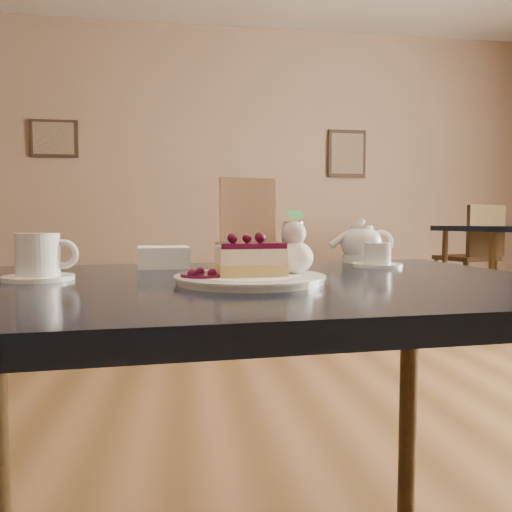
{
  "coord_description": "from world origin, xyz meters",
  "views": [
    {
      "loc": [
        -0.12,
        -0.76,
        0.8
      ],
      "look_at": [
        -0.01,
        -0.0,
        0.75
      ],
      "focal_mm": 35.0,
      "sensor_mm": 36.0,
      "label": 1
    }
  ],
  "objects": [
    {
      "name": "whipped_cream",
      "position": [
        0.07,
        0.08,
        0.74
      ],
      "size": [
        0.07,
        0.07,
        0.06
      ],
      "color": "white",
      "rests_on": "dessert_plate"
    },
    {
      "name": "main_table",
      "position": [
        -0.01,
        0.12,
        0.63
      ],
      "size": [
        1.17,
        0.82,
        0.7
      ],
      "rotation": [
        0.0,
        0.0,
        0.07
      ],
      "color": "black",
      "rests_on": "ground"
    },
    {
      "name": "cheesecake_slice",
      "position": [
        -0.01,
        0.07,
        0.74
      ],
      "size": [
        0.12,
        0.09,
        0.06
      ],
      "rotation": [
        0.0,
        0.0,
        0.07
      ],
      "color": "#DEB754",
      "rests_on": "dessert_plate"
    },
    {
      "name": "menu_card",
      "position": [
        0.03,
        0.42,
        0.8
      ],
      "size": [
        0.13,
        0.04,
        0.21
      ],
      "primitive_type": "cube",
      "rotation": [
        0.0,
        0.0,
        0.07
      ],
      "color": "#FFDFBC",
      "rests_on": "main_table"
    },
    {
      "name": "napkin_stack",
      "position": [
        -0.16,
        0.38,
        0.72
      ],
      "size": [
        0.12,
        0.12,
        0.05
      ],
      "primitive_type": "cube",
      "rotation": [
        0.0,
        0.0,
        0.07
      ],
      "color": "white",
      "rests_on": "main_table"
    },
    {
      "name": "coffee_set",
      "position": [
        -0.37,
        0.16,
        0.74
      ],
      "size": [
        0.13,
        0.12,
        0.08
      ],
      "color": "white",
      "rests_on": "main_table"
    },
    {
      "name": "berry_sauce",
      "position": [
        -0.08,
        0.06,
        0.72
      ],
      "size": [
        0.07,
        0.07,
        0.01
      ],
      "primitive_type": "cylinder",
      "color": "#3D0426",
      "rests_on": "dessert_plate"
    },
    {
      "name": "sugar_shaker",
      "position": [
        0.14,
        0.39,
        0.75
      ],
      "size": [
        0.06,
        0.06,
        0.1
      ],
      "color": "white",
      "rests_on": "main_table"
    },
    {
      "name": "tea_set",
      "position": [
        0.32,
        0.41,
        0.74
      ],
      "size": [
        0.15,
        0.23,
        0.1
      ],
      "color": "white",
      "rests_on": "main_table"
    },
    {
      "name": "dessert_plate",
      "position": [
        -0.01,
        0.07,
        0.71
      ],
      "size": [
        0.25,
        0.25,
        0.01
      ],
      "primitive_type": "cylinder",
      "color": "white",
      "rests_on": "main_table"
    }
  ]
}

